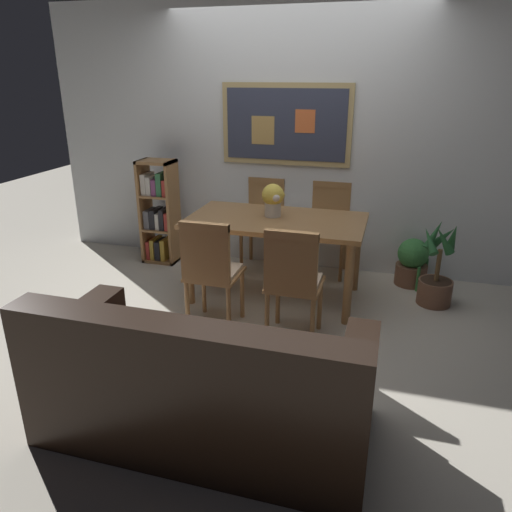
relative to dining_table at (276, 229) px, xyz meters
The scene contains 12 objects.
ground_plane 0.74m from the dining_table, 97.11° to the right, with size 12.00×12.00×0.00m, color beige.
wall_back_with_painting 1.11m from the dining_table, 93.08° to the left, with size 5.20×0.14×2.60m.
dining_table is the anchor object (origin of this frame).
dining_chair_far_right 0.84m from the dining_table, 64.12° to the left, with size 0.40×0.41×0.91m.
dining_chair_near_left 0.81m from the dining_table, 114.46° to the right, with size 0.40×0.41×0.91m.
dining_chair_far_left 0.81m from the dining_table, 112.76° to the left, with size 0.40×0.41×0.91m.
dining_chair_near_right 0.82m from the dining_table, 67.07° to the right, with size 0.40×0.41×0.91m.
leather_couch 1.91m from the dining_table, 88.26° to the right, with size 1.80×0.84×0.84m.
bookshelf 1.50m from the dining_table, 159.09° to the left, with size 0.36×0.28×1.09m.
potted_ivy 1.41m from the dining_table, 27.63° to the left, with size 0.30×0.32×0.51m.
potted_palm 1.46m from the dining_table, ahead, with size 0.33×0.34×0.77m.
flower_vase 0.27m from the dining_table, 126.63° to the left, with size 0.20×0.20×0.29m.
Camera 1 is at (1.01, -3.56, 1.92)m, focal length 34.02 mm.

